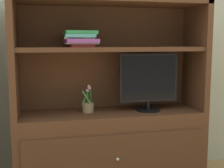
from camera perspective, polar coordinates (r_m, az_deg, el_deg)
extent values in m
cube|color=#ADB29E|center=(2.97, -1.73, 10.24)|extent=(6.00, 0.10, 2.80)
cube|color=#4C2D1C|center=(2.79, -0.23, -11.85)|extent=(1.63, 0.47, 0.67)
cube|color=#462A19|center=(2.57, 0.99, -13.65)|extent=(1.50, 0.02, 0.40)
sphere|color=silver|center=(2.56, 1.06, -13.76)|extent=(0.02, 0.02, 0.02)
cube|color=#4C2D1C|center=(2.58, -17.76, 4.58)|extent=(0.05, 0.47, 0.95)
cube|color=#4C2D1C|center=(2.91, 15.25, 5.02)|extent=(0.05, 0.47, 0.95)
cube|color=#4C2D1C|center=(2.85, -1.22, 5.25)|extent=(1.63, 0.02, 0.95)
cube|color=#4C2D1C|center=(2.65, -0.25, 14.96)|extent=(1.63, 0.47, 0.04)
cube|color=#4C2D1C|center=(2.63, -0.24, 6.52)|extent=(1.53, 0.42, 0.04)
cylinder|color=black|center=(2.75, 6.71, -4.78)|extent=(0.21, 0.21, 0.01)
cylinder|color=black|center=(2.74, 6.73, -3.95)|extent=(0.03, 0.03, 0.07)
cube|color=black|center=(2.70, 6.81, 1.17)|extent=(0.52, 0.02, 0.42)
cube|color=black|center=(2.69, 6.91, 1.13)|extent=(0.49, 0.00, 0.38)
cylinder|color=#8C7251|center=(2.67, -4.48, -4.35)|extent=(0.10, 0.10, 0.08)
cylinder|color=#3D6B33|center=(2.65, -4.51, -1.91)|extent=(0.01, 0.01, 0.15)
cube|color=#2D7A38|center=(2.65, -3.96, -2.40)|extent=(0.03, 0.10, 0.13)
cube|color=#2D7A38|center=(2.67, -4.86, -2.34)|extent=(0.09, 0.06, 0.14)
cube|color=#2D7A38|center=(2.63, -4.71, -2.50)|extent=(0.08, 0.05, 0.12)
sphere|color=#DB9EC6|center=(2.63, -4.32, -0.40)|extent=(0.02, 0.02, 0.02)
sphere|color=#DB9EC6|center=(2.63, -4.14, -0.77)|extent=(0.02, 0.02, 0.02)
sphere|color=#DB9EC6|center=(2.65, -4.58, -1.18)|extent=(0.03, 0.03, 0.03)
cube|color=red|center=(2.59, -5.72, 7.12)|extent=(0.19, 0.27, 0.02)
cube|color=silver|center=(2.58, -5.74, 7.52)|extent=(0.26, 0.25, 0.01)
cube|color=purple|center=(2.58, -5.85, 7.98)|extent=(0.27, 0.35, 0.03)
cube|color=silver|center=(2.59, -6.11, 8.43)|extent=(0.26, 0.31, 0.01)
cube|color=teal|center=(2.58, -6.11, 8.84)|extent=(0.25, 0.35, 0.02)
cube|color=#338C4C|center=(2.59, -6.03, 9.44)|extent=(0.26, 0.31, 0.03)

